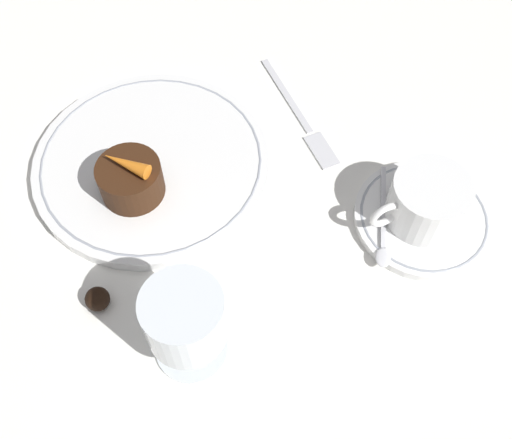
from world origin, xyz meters
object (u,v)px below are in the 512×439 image
Objects in this scene: wine_glass at (185,321)px; dinner_plate at (152,163)px; coffee_cup at (427,200)px; dessert_cake at (131,180)px; fork at (303,121)px.

dinner_plate is at bearing -97.39° from wine_glass.
dessert_cake is at bearing -27.61° from coffee_cup.
dessert_cake is at bearing -89.70° from wine_glass.
dessert_cake is (0.21, 0.03, 0.03)m from fork.
fork is at bearing -71.58° from coffee_cup.
wine_glass is at bearing 8.90° from coffee_cup.
fork is at bearing 178.97° from dinner_plate.
dinner_plate is 0.22m from wine_glass.
coffee_cup is 1.57× the size of dessert_cake.
coffee_cup reaches higher than dinner_plate.
dinner_plate is 3.88× the size of dessert_cake.
dinner_plate is 2.54× the size of wine_glass.
wine_glass is at bearing 45.06° from fork.
dinner_plate is 0.05m from dessert_cake.
wine_glass is at bearing 82.61° from dinner_plate.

